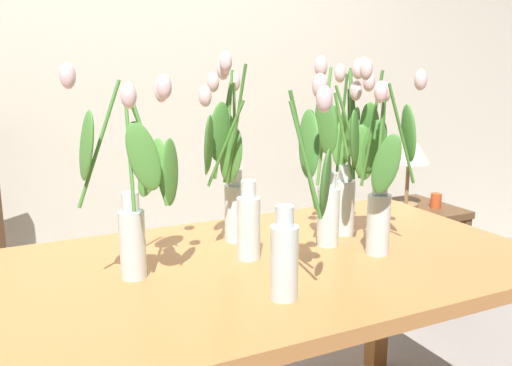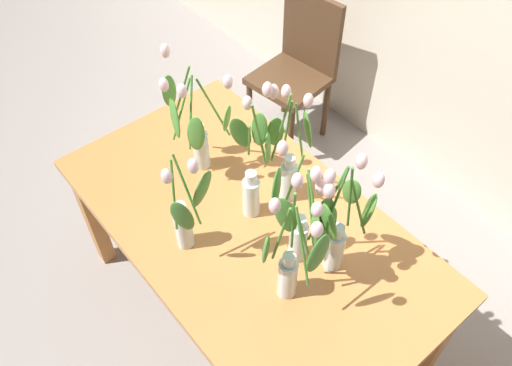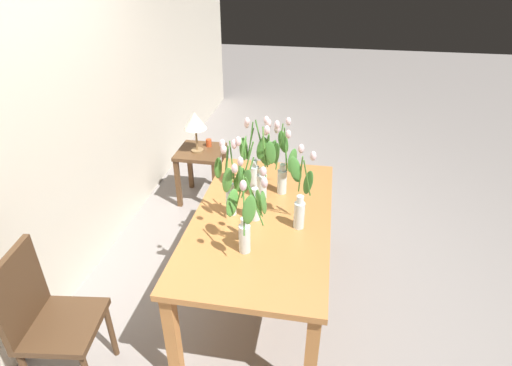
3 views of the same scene
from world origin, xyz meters
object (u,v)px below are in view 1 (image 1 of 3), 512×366
(tulip_vase_6, at_px, (347,165))
(side_table, at_px, (411,228))
(tulip_vase_5, at_px, (230,177))
(tulip_vase_1, at_px, (238,193))
(pillar_candle, at_px, (436,200))
(tulip_vase_2, at_px, (380,178))
(dining_table, at_px, (265,291))
(tulip_vase_0, at_px, (336,177))
(tulip_vase_3, at_px, (135,195))
(tulip_vase_4, at_px, (295,224))
(table_lamp, at_px, (409,150))

(tulip_vase_6, bearing_deg, side_table, 37.33)
(tulip_vase_5, height_order, tulip_vase_6, tulip_vase_6)
(tulip_vase_1, distance_m, pillar_candle, 1.65)
(tulip_vase_2, bearing_deg, side_table, 43.41)
(dining_table, distance_m, tulip_vase_0, 0.40)
(tulip_vase_0, bearing_deg, tulip_vase_2, -57.71)
(pillar_candle, bearing_deg, tulip_vase_0, -147.29)
(tulip_vase_3, distance_m, side_table, 1.92)
(dining_table, height_order, side_table, dining_table)
(tulip_vase_2, bearing_deg, tulip_vase_1, 159.26)
(tulip_vase_4, bearing_deg, table_lamp, 39.77)
(tulip_vase_1, height_order, tulip_vase_2, tulip_vase_1)
(tulip_vase_0, distance_m, tulip_vase_5, 0.33)
(tulip_vase_1, relative_size, tulip_vase_5, 1.04)
(dining_table, height_order, tulip_vase_3, tulip_vase_3)
(table_lamp, bearing_deg, tulip_vase_0, -141.20)
(dining_table, relative_size, side_table, 2.91)
(tulip_vase_0, relative_size, tulip_vase_5, 1.02)
(tulip_vase_1, xyz_separation_m, table_lamp, (1.33, 0.78, -0.07))
(tulip_vase_6, bearing_deg, tulip_vase_3, -173.32)
(tulip_vase_1, bearing_deg, tulip_vase_6, 6.32)
(tulip_vase_5, distance_m, tulip_vase_6, 0.38)
(tulip_vase_0, distance_m, tulip_vase_4, 0.42)
(tulip_vase_4, bearing_deg, side_table, 38.69)
(tulip_vase_2, bearing_deg, dining_table, 165.83)
(tulip_vase_5, distance_m, table_lamp, 1.44)
(tulip_vase_3, bearing_deg, tulip_vase_6, 6.68)
(tulip_vase_2, distance_m, tulip_vase_5, 0.46)
(tulip_vase_6, bearing_deg, pillar_candle, 32.18)
(side_table, bearing_deg, tulip_vase_2, -136.59)
(dining_table, xyz_separation_m, table_lamp, (1.27, 0.85, 0.21))
(dining_table, xyz_separation_m, tulip_vase_4, (-0.05, -0.25, 0.27))
(tulip_vase_1, distance_m, tulip_vase_4, 0.31)
(side_table, bearing_deg, tulip_vase_1, -150.50)
(tulip_vase_6, relative_size, side_table, 1.04)
(dining_table, xyz_separation_m, tulip_vase_2, (0.33, -0.08, 0.32))
(tulip_vase_2, distance_m, side_table, 1.43)
(table_lamp, bearing_deg, tulip_vase_5, -153.56)
(tulip_vase_4, bearing_deg, dining_table, 79.43)
(side_table, bearing_deg, tulip_vase_4, -141.31)
(dining_table, height_order, pillar_candle, dining_table)
(tulip_vase_3, bearing_deg, tulip_vase_2, -8.96)
(dining_table, distance_m, pillar_candle, 1.60)
(tulip_vase_5, bearing_deg, tulip_vase_6, -15.07)
(tulip_vase_4, distance_m, pillar_candle, 1.80)
(tulip_vase_3, bearing_deg, table_lamp, 26.81)
(tulip_vase_6, bearing_deg, tulip_vase_2, -96.00)
(tulip_vase_1, xyz_separation_m, tulip_vase_3, (-0.30, -0.04, 0.04))
(tulip_vase_2, bearing_deg, tulip_vase_0, 122.29)
(tulip_vase_3, bearing_deg, side_table, 25.88)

